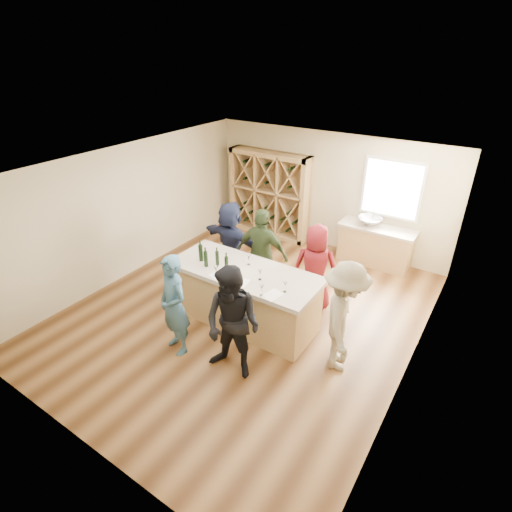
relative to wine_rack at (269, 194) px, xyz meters
The scene contains 34 objects.
floor 3.78m from the wine_rack, 65.36° to the right, with size 6.00×7.00×0.10m, color brown.
ceiling 4.00m from the wine_rack, 65.36° to the right, with size 6.00×7.00×0.10m, color white.
wall_back 1.56m from the wine_rack, 10.57° to the left, with size 6.00×0.10×2.80m, color #C1B28C.
wall_front 6.99m from the wine_rack, 77.60° to the right, with size 6.00×0.10×2.80m, color #C1B28C.
wall_left 3.63m from the wine_rack, 115.36° to the right, with size 0.10×7.00×2.80m, color #C1B28C.
wall_right 5.61m from the wine_rack, 35.70° to the right, with size 0.10×7.00×2.80m, color #C1B28C.
window_frame 3.08m from the wine_rack, ahead, with size 1.30×0.06×1.30m, color white.
window_pane 3.07m from the wine_rack, ahead, with size 1.18×0.01×1.18m, color white.
wine_rack is the anchor object (origin of this frame).
back_counter_base 2.98m from the wine_rack, ahead, with size 1.60×0.58×0.86m, color #A88450.
back_counter_top 2.91m from the wine_rack, ahead, with size 1.70×0.62×0.06m, color #B2A391.
sink 2.70m from the wine_rack, ahead, with size 0.54×0.54×0.19m, color silver.
faucet 2.70m from the wine_rack, ahead, with size 0.02×0.02×0.30m, color silver.
tasting_counter_base 3.92m from the wine_rack, 64.85° to the right, with size 2.60×1.00×1.00m, color #A88450.
tasting_counter_top 3.87m from the wine_rack, 64.85° to the right, with size 2.72×1.12×0.08m, color #B2A391.
wine_bottle_a 3.74m from the wine_rack, 77.73° to the right, with size 0.08×0.08×0.31m, color black.
wine_bottle_b 3.89m from the wine_rack, 75.11° to the right, with size 0.07×0.07×0.29m, color black.
wine_bottle_c 3.79m from the wine_rack, 72.52° to the right, with size 0.07×0.07×0.27m, color black.
wine_bottle_e 3.96m from the wine_rack, 69.18° to the right, with size 0.07×0.07×0.28m, color black.
wine_glass_a 4.17m from the wine_rack, 70.85° to the right, with size 0.08×0.08×0.20m, color white.
wine_glass_b 4.38m from the wine_rack, 65.79° to the right, with size 0.06×0.06×0.17m, color white.
wine_glass_c 4.62m from the wine_rack, 59.94° to the right, with size 0.07×0.07×0.19m, color white.
wine_glass_d 4.15m from the wine_rack, 60.60° to the right, with size 0.07×0.07×0.18m, color white.
wine_glass_e 4.51m from the wine_rack, 55.28° to the right, with size 0.07×0.07×0.17m, color white.
tasting_menu_a 4.10m from the wine_rack, 70.77° to the right, with size 0.20×0.28×0.00m, color white.
tasting_menu_b 4.28m from the wine_rack, 64.60° to the right, with size 0.21×0.29×0.00m, color white.
tasting_menu_c 4.61m from the wine_rack, 57.79° to the right, with size 0.23×0.31×0.00m, color white.
person_near_left 4.90m from the wine_rack, 76.51° to the right, with size 0.64×0.47×1.75m, color #335972.
person_near_right 5.18m from the wine_rack, 64.38° to the right, with size 0.90×0.50×1.86m, color black.
person_server 5.07m from the wine_rack, 45.62° to the right, with size 1.19×0.55×1.85m, color gray.
person_far_mid 2.94m from the wine_rack, 61.13° to the right, with size 1.08×0.55×1.84m, color #263319.
person_far_right 3.47m from the wine_rack, 44.05° to the right, with size 0.84×0.55×1.72m, color #590F14.
person_far_left 2.48m from the wine_rack, 77.43° to the right, with size 1.63×0.59×1.76m, color #191E38.
wine_glass_f 3.67m from the wine_rack, 64.23° to the right, with size 0.07×0.07×0.18m, color white.
Camera 1 is at (3.60, -5.13, 4.60)m, focal length 28.00 mm.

